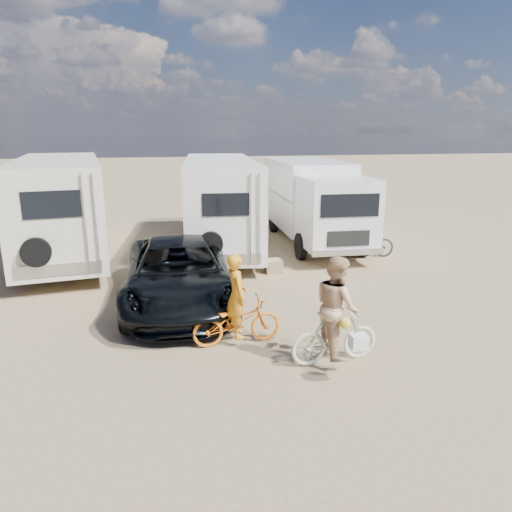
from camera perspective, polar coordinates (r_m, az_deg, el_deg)
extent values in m
plane|color=#9D845E|center=(10.99, -0.43, -7.55)|extent=(140.00, 140.00, 0.00)
imported|color=black|center=(11.84, -9.32, -2.04)|extent=(2.81, 5.74, 1.57)
imported|color=orange|center=(9.60, -2.33, -7.91)|extent=(1.85, 0.77, 0.95)
imported|color=beige|center=(8.96, 9.51, -9.57)|extent=(1.75, 0.62, 1.03)
imported|color=orange|center=(9.46, -2.35, -5.82)|extent=(0.45, 0.65, 1.70)
imported|color=tan|center=(8.79, 9.63, -7.07)|extent=(0.78, 0.96, 1.87)
imported|color=#232624|center=(16.53, 13.10, 1.59)|extent=(2.00, 1.01, 1.00)
cube|color=#235D94|center=(12.86, -6.46, -3.18)|extent=(0.62, 0.49, 0.45)
cube|color=#8F7252|center=(14.42, 2.11, -1.22)|extent=(0.50, 0.50, 0.39)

